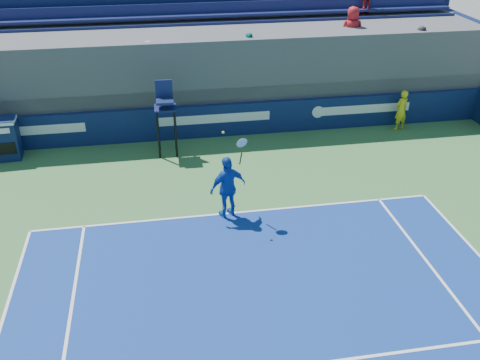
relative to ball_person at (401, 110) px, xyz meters
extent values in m
imported|color=yellow|center=(0.00, 0.00, 0.00)|extent=(0.63, 0.51, 1.50)
cube|color=white|center=(-6.80, -4.70, -0.74)|extent=(10.97, 0.07, 0.00)
cube|color=#0C1A48|center=(-6.80, 0.52, -0.16)|extent=(20.40, 0.20, 1.20)
cube|color=white|center=(-12.80, 0.41, -0.04)|extent=(3.20, 0.01, 0.32)
cube|color=white|center=(-6.80, 0.41, -0.04)|extent=(4.00, 0.01, 0.32)
cube|color=white|center=(-1.30, 0.41, -0.04)|extent=(3.60, 0.01, 0.32)
cylinder|color=white|center=(-3.00, 0.41, -0.04)|extent=(0.44, 0.01, 0.44)
cube|color=black|center=(-13.61, -0.44, -0.26)|extent=(0.55, 0.05, 0.40)
cylinder|color=black|center=(-8.78, -0.90, 0.04)|extent=(0.07, 0.07, 1.60)
cylinder|color=black|center=(-8.22, -0.91, 0.04)|extent=(0.07, 0.07, 1.60)
cylinder|color=black|center=(-8.77, -0.34, 0.04)|extent=(0.07, 0.07, 1.60)
cylinder|color=black|center=(-8.21, -0.35, 0.04)|extent=(0.07, 0.07, 1.60)
cube|color=#0E1749|center=(-8.49, -0.62, 0.87)|extent=(0.72, 0.72, 0.06)
cube|color=#131C49|center=(-8.50, -0.72, 1.12)|extent=(0.56, 0.46, 0.08)
cube|color=#141E4D|center=(-8.49, -0.36, 1.42)|extent=(0.55, 0.07, 0.60)
imported|color=#1648B5|center=(-7.08, -4.79, 0.14)|extent=(1.12, 0.76, 1.77)
cylinder|color=black|center=(-6.73, -4.75, 0.94)|extent=(0.07, 0.16, 0.39)
torus|color=silver|center=(-6.71, -4.82, 1.42)|extent=(0.31, 0.19, 0.29)
cylinder|color=silver|center=(-6.71, -4.82, 1.42)|extent=(0.26, 0.14, 0.24)
sphere|color=#D5F035|center=(-7.20, -4.93, 1.79)|extent=(0.07, 0.07, 0.07)
cube|color=#515156|center=(-6.80, 2.42, 0.93)|extent=(20.40, 3.60, 3.38)
cube|color=#515156|center=(-6.80, 1.07, 0.71)|extent=(20.40, 0.90, 0.55)
cube|color=#151B51|center=(-6.80, 0.97, 1.19)|extent=(20.00, 0.45, 0.08)
cube|color=#151B51|center=(-6.80, 1.22, 1.39)|extent=(20.00, 0.06, 0.45)
cube|color=#515156|center=(-6.80, 1.97, 1.26)|extent=(20.40, 0.90, 0.55)
cube|color=#151B51|center=(-6.80, 1.87, 1.74)|extent=(20.00, 0.45, 0.08)
cube|color=#151B51|center=(-6.80, 2.12, 1.94)|extent=(20.00, 0.06, 0.45)
cube|color=#515156|center=(-6.80, 2.87, 1.81)|extent=(20.40, 0.90, 0.55)
cube|color=#151B51|center=(-6.80, 2.77, 2.29)|extent=(20.00, 0.45, 0.08)
cube|color=#151B51|center=(-6.80, 3.02, 2.49)|extent=(20.00, 0.06, 0.45)
cube|color=#515156|center=(-6.80, 3.77, 2.36)|extent=(20.40, 0.90, 0.55)
cube|color=#151B51|center=(-6.80, 3.67, 2.84)|extent=(20.00, 0.45, 0.08)
cube|color=#151B51|center=(-6.80, 3.92, 3.04)|extent=(20.00, 0.06, 0.45)
cube|color=#0C1647|center=(-6.80, 4.37, 1.44)|extent=(20.80, 0.30, 4.40)
cube|color=#0C1647|center=(3.55, 2.42, 0.94)|extent=(0.30, 3.90, 3.40)
imported|color=gold|center=(-13.09, 1.02, 1.78)|extent=(0.86, 0.73, 1.54)
imported|color=silver|center=(-8.88, 1.02, 1.82)|extent=(1.10, 0.70, 1.62)
imported|color=teal|center=(-5.43, 1.02, 1.89)|extent=(1.09, 0.60, 1.75)
imported|color=#AA1820|center=(-1.45, 1.92, 2.45)|extent=(0.93, 0.66, 1.78)
imported|color=black|center=(0.83, 1.02, 1.89)|extent=(0.73, 0.58, 1.75)
imported|color=#178175|center=(0.72, 1.02, 1.79)|extent=(1.49, 0.64, 1.56)
camera|label=1|loc=(-8.82, -16.97, 7.15)|focal=40.00mm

